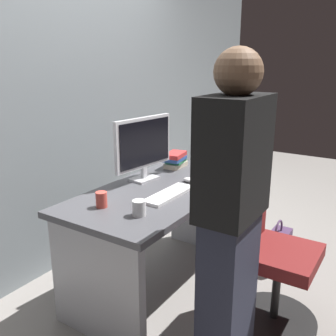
% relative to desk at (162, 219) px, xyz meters
% --- Properties ---
extents(ground_plane, '(9.00, 9.00, 0.00)m').
position_rel_desk_xyz_m(ground_plane, '(0.00, 0.00, -0.51)').
color(ground_plane, gray).
extents(wall_back, '(6.40, 0.10, 3.00)m').
position_rel_desk_xyz_m(wall_back, '(0.00, 0.87, 0.99)').
color(wall_back, gray).
rests_on(wall_back, ground).
extents(desk, '(1.47, 0.74, 0.74)m').
position_rel_desk_xyz_m(desk, '(0.00, 0.00, 0.00)').
color(desk, '#4C4C51').
rests_on(desk, ground).
extents(office_chair, '(0.52, 0.52, 0.94)m').
position_rel_desk_xyz_m(office_chair, '(0.03, -0.76, -0.08)').
color(office_chair, black).
rests_on(office_chair, ground).
extents(person_at_desk, '(0.40, 0.24, 1.64)m').
position_rel_desk_xyz_m(person_at_desk, '(-0.43, -0.69, 0.33)').
color(person_at_desk, '#262838').
rests_on(person_at_desk, ground).
extents(monitor, '(0.54, 0.16, 0.46)m').
position_rel_desk_xyz_m(monitor, '(0.08, 0.21, 0.48)').
color(monitor, silver).
rests_on(monitor, desk).
extents(keyboard, '(0.43, 0.13, 0.02)m').
position_rel_desk_xyz_m(keyboard, '(-0.10, -0.12, 0.24)').
color(keyboard, white).
rests_on(keyboard, desk).
extents(mouse, '(0.06, 0.10, 0.03)m').
position_rel_desk_xyz_m(mouse, '(0.21, -0.10, 0.24)').
color(mouse, white).
rests_on(mouse, desk).
extents(cup_near_keyboard, '(0.08, 0.08, 0.09)m').
position_rel_desk_xyz_m(cup_near_keyboard, '(-0.46, -0.15, 0.27)').
color(cup_near_keyboard, silver).
rests_on(cup_near_keyboard, desk).
extents(cup_by_monitor, '(0.07, 0.07, 0.09)m').
position_rel_desk_xyz_m(cup_by_monitor, '(-0.48, 0.11, 0.27)').
color(cup_by_monitor, '#D84C3F').
rests_on(cup_by_monitor, desk).
extents(book_stack, '(0.23, 0.17, 0.12)m').
position_rel_desk_xyz_m(book_stack, '(0.48, 0.19, 0.29)').
color(book_stack, beige).
rests_on(book_stack, desk).
extents(handbag, '(0.34, 0.14, 0.38)m').
position_rel_desk_xyz_m(handbag, '(0.72, -0.62, -0.37)').
color(handbag, '#4C3356').
rests_on(handbag, ground).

